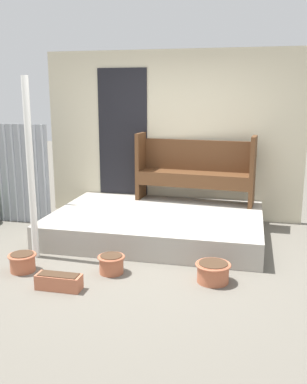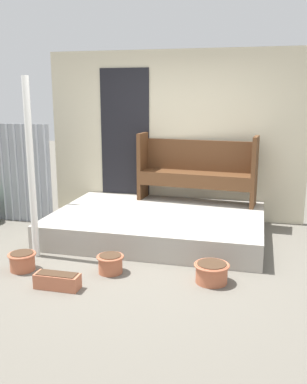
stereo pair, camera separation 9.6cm
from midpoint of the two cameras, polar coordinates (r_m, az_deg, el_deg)
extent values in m
plane|color=#666056|center=(5.11, -0.71, -9.36)|extent=(24.00, 24.00, 0.00)
cube|color=#A8A399|center=(6.00, 1.06, -4.29)|extent=(2.86, 2.02, 0.33)
cube|color=beige|center=(6.78, 3.10, 7.51)|extent=(4.06, 0.06, 2.60)
cube|color=black|center=(6.93, -3.43, 7.92)|extent=(0.80, 0.02, 2.00)
cylinder|color=#979CA5|center=(6.97, -19.12, 2.43)|extent=(0.04, 0.04, 1.51)
cylinder|color=#979CA5|center=(6.91, -18.25, 2.40)|extent=(0.04, 0.04, 1.51)
cylinder|color=#979CA5|center=(6.84, -17.38, 2.37)|extent=(0.04, 0.04, 1.51)
cylinder|color=#979CA5|center=(6.78, -16.48, 2.33)|extent=(0.04, 0.04, 1.51)
cylinder|color=#979CA5|center=(6.72, -15.57, 2.30)|extent=(0.04, 0.04, 1.51)
cylinder|color=#979CA5|center=(6.66, -14.64, 2.26)|extent=(0.04, 0.04, 1.51)
cylinder|color=#979CA5|center=(6.60, -13.70, 2.22)|extent=(0.04, 0.04, 1.51)
cylinder|color=white|center=(5.21, -15.51, 2.88)|extent=(0.08, 0.08, 2.14)
cube|color=#54331C|center=(6.73, -1.01, 3.53)|extent=(0.09, 0.40, 1.03)
cube|color=#54331C|center=(6.36, 13.73, 2.61)|extent=(0.09, 0.40, 1.03)
cube|color=#54331C|center=(6.50, 6.14, 2.44)|extent=(1.69, 0.54, 0.04)
cube|color=#54331C|center=(6.35, 5.74, 1.23)|extent=(1.66, 0.17, 0.17)
cube|color=#54331C|center=(6.64, 6.54, 4.87)|extent=(1.66, 0.18, 0.47)
cylinder|color=#B26042|center=(5.07, -16.56, -8.90)|extent=(0.27, 0.27, 0.20)
torus|color=#B26042|center=(5.04, -16.62, -7.98)|extent=(0.32, 0.32, 0.02)
cylinder|color=#422D1E|center=(5.03, -16.64, -7.81)|extent=(0.25, 0.25, 0.01)
cylinder|color=#B26042|center=(4.82, -5.19, -9.56)|extent=(0.27, 0.27, 0.20)
torus|color=#B26042|center=(4.79, -5.21, -8.59)|extent=(0.31, 0.31, 0.02)
cylinder|color=#422D1E|center=(4.78, -5.21, -8.41)|extent=(0.24, 0.24, 0.01)
cylinder|color=#B26042|center=(4.61, 8.35, -10.66)|extent=(0.33, 0.33, 0.21)
torus|color=#B26042|center=(4.58, 8.39, -9.62)|extent=(0.38, 0.38, 0.02)
cylinder|color=#422D1E|center=(4.57, 8.39, -9.43)|extent=(0.31, 0.31, 0.01)
cube|color=#B76647|center=(4.54, -12.09, -11.55)|extent=(0.47, 0.17, 0.15)
cube|color=#422D1E|center=(4.51, -12.14, -10.61)|extent=(0.41, 0.14, 0.01)
camera|label=1|loc=(0.05, -89.47, 0.12)|focal=40.00mm
camera|label=2|loc=(0.05, 90.53, -0.12)|focal=40.00mm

